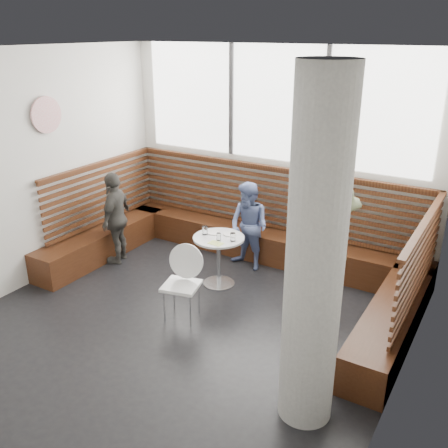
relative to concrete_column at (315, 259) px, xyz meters
The scene contains 15 objects.
room 1.95m from the concrete_column, 161.90° to the left, with size 5.00×5.00×3.20m.
booth 3.24m from the concrete_column, 127.94° to the left, with size 5.00×2.50×1.44m.
concrete_column is the anchor object (origin of this frame).
wall_art 4.48m from the concrete_column, 166.94° to the left, with size 0.50×0.50×0.03m, color white.
cafe_table 2.87m from the concrete_column, 139.29° to the left, with size 0.71×0.71×0.73m.
cafe_chair 2.36m from the concrete_column, 157.27° to the left, with size 0.45×0.44×0.93m.
adult_man 1.82m from the concrete_column, 104.41° to the left, with size 1.15×0.66×1.78m, color #485035.
child_back 3.24m from the concrete_column, 128.29° to the left, with size 0.65×0.50×1.33m, color #5F70A5.
child_left 4.19m from the concrete_column, 156.91° to the left, with size 0.83×0.35×1.42m, color #43413D.
plate_near 2.94m from the concrete_column, 139.73° to the left, with size 0.18×0.18×0.01m, color white.
plate_far 2.84m from the concrete_column, 135.50° to the left, with size 0.20×0.20×0.01m, color white.
glass_left 2.93m from the concrete_column, 142.38° to the left, with size 0.08×0.08×0.12m, color white.
glass_mid 2.69m from the concrete_column, 140.04° to the left, with size 0.06×0.06×0.10m, color white.
glass_right 2.60m from the concrete_column, 136.06° to the left, with size 0.07×0.07×0.11m, color white.
menu_card 2.61m from the concrete_column, 141.71° to the left, with size 0.19×0.14×0.00m, color #A5C64C.
Camera 1 is at (3.14, -4.22, 3.40)m, focal length 40.00 mm.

